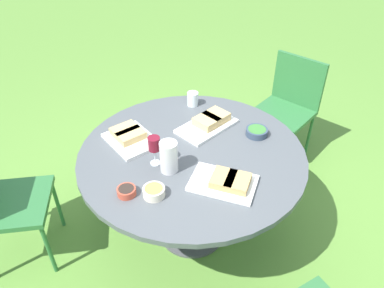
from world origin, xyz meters
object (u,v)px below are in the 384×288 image
Objects in this scene: chair_far_back at (289,102)px; water_pitcher at (169,157)px; dining_table at (192,163)px; wine_glass at (154,145)px.

chair_far_back is 1.49m from water_pitcher.
dining_table is 0.28m from water_pitcher.
chair_far_back is at bearing -76.66° from dining_table.
wine_glass is (-0.25, 1.45, 0.34)m from chair_far_back.
dining_table is 7.23× the size of water_pitcher.
dining_table is 1.55× the size of chair_far_back.
wine_glass is (0.04, 0.24, 0.23)m from dining_table.
water_pitcher reaches higher than wine_glass.
chair_far_back is at bearing -76.24° from water_pitcher.
water_pitcher is 0.11m from wine_glass.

